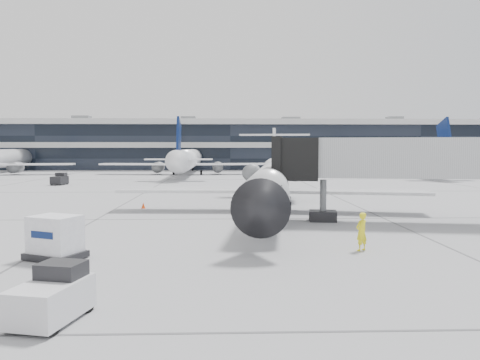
{
  "coord_description": "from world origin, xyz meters",
  "views": [
    {
      "loc": [
        -1.09,
        -32.21,
        4.97
      ],
      "look_at": [
        -0.03,
        1.69,
        2.6
      ],
      "focal_mm": 35.0,
      "sensor_mm": 36.0,
      "label": 1
    }
  ],
  "objects_px": {
    "regional_jet": "(271,181)",
    "cargo_uld": "(55,238)",
    "ramp_worker": "(362,232)",
    "baggage_tug": "(53,296)",
    "jet_bridge": "(425,159)"
  },
  "relations": [
    {
      "from": "regional_jet",
      "to": "cargo_uld",
      "type": "xyz_separation_m",
      "value": [
        -11.06,
        -15.04,
        -1.4
      ]
    },
    {
      "from": "ramp_worker",
      "to": "cargo_uld",
      "type": "relative_size",
      "value": 0.66
    },
    {
      "from": "cargo_uld",
      "to": "baggage_tug",
      "type": "bearing_deg",
      "value": -46.45
    },
    {
      "from": "regional_jet",
      "to": "jet_bridge",
      "type": "distance_m",
      "value": 11.29
    },
    {
      "from": "cargo_uld",
      "to": "ramp_worker",
      "type": "bearing_deg",
      "value": 29.46
    },
    {
      "from": "ramp_worker",
      "to": "jet_bridge",
      "type": "bearing_deg",
      "value": -163.36
    },
    {
      "from": "ramp_worker",
      "to": "regional_jet",
      "type": "bearing_deg",
      "value": -111.99
    },
    {
      "from": "jet_bridge",
      "to": "cargo_uld",
      "type": "bearing_deg",
      "value": -146.42
    },
    {
      "from": "regional_jet",
      "to": "jet_bridge",
      "type": "bearing_deg",
      "value": -23.86
    },
    {
      "from": "jet_bridge",
      "to": "cargo_uld",
      "type": "distance_m",
      "value": 22.84
    },
    {
      "from": "ramp_worker",
      "to": "cargo_uld",
      "type": "height_order",
      "value": "cargo_uld"
    },
    {
      "from": "ramp_worker",
      "to": "cargo_uld",
      "type": "xyz_separation_m",
      "value": [
        -14.1,
        -1.25,
        0.03
      ]
    },
    {
      "from": "jet_bridge",
      "to": "ramp_worker",
      "type": "distance_m",
      "value": 10.85
    },
    {
      "from": "regional_jet",
      "to": "ramp_worker",
      "type": "distance_m",
      "value": 14.19
    },
    {
      "from": "regional_jet",
      "to": "ramp_worker",
      "type": "bearing_deg",
      "value": -70.34
    }
  ]
}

